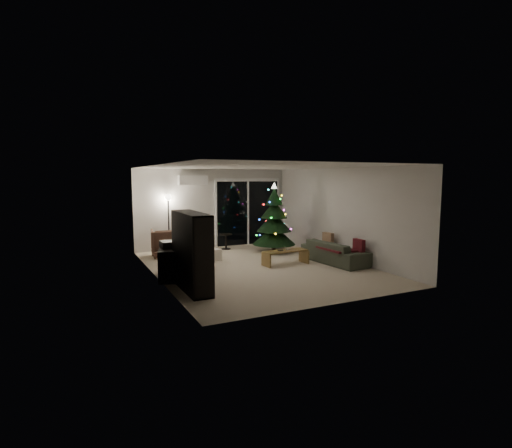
{
  "coord_description": "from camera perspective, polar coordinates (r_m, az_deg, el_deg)",
  "views": [
    {
      "loc": [
        -4.27,
        -8.83,
        2.24
      ],
      "look_at": [
        0.1,
        0.3,
        1.05
      ],
      "focal_mm": 28.0,
      "sensor_mm": 36.0,
      "label": 1
    }
  ],
  "objects": [
    {
      "name": "stereo",
      "position": [
        9.05,
        -12.34,
        -2.84
      ],
      "size": [
        0.35,
        0.42,
        0.15
      ],
      "primitive_type": "cube",
      "color": "black",
      "rests_on": "media_cabinet"
    },
    {
      "name": "cushion_b",
      "position": [
        10.32,
        14.48,
        -3.14
      ],
      "size": [
        0.14,
        0.38,
        0.37
      ],
      "primitive_type": "cube",
      "rotation": [
        0.0,
        0.0,
        -0.07
      ],
      "color": "#581519",
      "rests_on": "sofa"
    },
    {
      "name": "sofa_throw",
      "position": [
        10.62,
        10.76,
        -3.32
      ],
      "size": [
        0.61,
        1.4,
        0.05
      ],
      "primitive_type": "cube",
      "color": "#581519",
      "rests_on": "sofa"
    },
    {
      "name": "sofa",
      "position": [
        10.7,
        11.18,
        -3.95
      ],
      "size": [
        0.91,
        2.0,
        0.57
      ],
      "primitive_type": "imported",
      "rotation": [
        0.0,
        0.0,
        1.65
      ],
      "color": "#4A553E",
      "rests_on": "floor"
    },
    {
      "name": "side_table",
      "position": [
        12.5,
        -4.31,
        -2.51
      ],
      "size": [
        0.45,
        0.45,
        0.48
      ],
      "primitive_type": "cylinder",
      "rotation": [
        0.0,
        0.0,
        0.18
      ],
      "color": "black",
      "rests_on": "floor"
    },
    {
      "name": "remote_a",
      "position": [
        10.21,
        3.52,
        -3.79
      ],
      "size": [
        0.15,
        0.04,
        0.02
      ],
      "primitive_type": "cube",
      "color": "black",
      "rests_on": "coffee_table"
    },
    {
      "name": "cardboard_box_b",
      "position": [
        10.85,
        -6.32,
        -4.43
      ],
      "size": [
        0.47,
        0.38,
        0.31
      ],
      "primitive_type": "cube",
      "rotation": [
        0.0,
        0.0,
        0.13
      ],
      "color": "beige",
      "rests_on": "floor"
    },
    {
      "name": "remote_b",
      "position": [
        10.37,
        4.59,
        -3.63
      ],
      "size": [
        0.14,
        0.08,
        0.02
      ],
      "primitive_type": "cube",
      "rotation": [
        0.0,
        0.0,
        0.35
      ],
      "color": "slate",
      "rests_on": "coffee_table"
    },
    {
      "name": "cardboard_box_a",
      "position": [
        10.18,
        -7.58,
        -5.16
      ],
      "size": [
        0.46,
        0.36,
        0.32
      ],
      "primitive_type": "cube",
      "rotation": [
        0.0,
        0.0,
        0.05
      ],
      "color": "beige",
      "rests_on": "floor"
    },
    {
      "name": "christmas_tree",
      "position": [
        11.91,
        2.6,
        0.92
      ],
      "size": [
        1.57,
        1.57,
        2.08
      ],
      "primitive_type": "cone",
      "rotation": [
        0.0,
        0.0,
        -0.25
      ],
      "color": "black",
      "rests_on": "floor"
    },
    {
      "name": "armchair",
      "position": [
        11.62,
        -12.65,
        -2.6
      ],
      "size": [
        0.97,
        0.99,
        0.79
      ],
      "primitive_type": "imported",
      "rotation": [
        0.0,
        0.0,
        2.97
      ],
      "color": "#3B2A25",
      "rests_on": "floor"
    },
    {
      "name": "coffee_table",
      "position": [
        10.32,
        4.24,
        -4.79
      ],
      "size": [
        1.21,
        0.5,
        0.37
      ],
      "primitive_type": null,
      "rotation": [
        0.0,
        0.0,
        0.07
      ],
      "color": "olive",
      "rests_on": "floor"
    },
    {
      "name": "media_cabinet",
      "position": [
        9.12,
        -12.27,
        -5.44
      ],
      "size": [
        0.71,
        1.18,
        0.69
      ],
      "primitive_type": "cube",
      "rotation": [
        0.0,
        0.0,
        -0.29
      ],
      "color": "black",
      "rests_on": "floor"
    },
    {
      "name": "room",
      "position": [
        11.42,
        -0.97,
        0.55
      ],
      "size": [
        6.5,
        7.51,
        2.6
      ],
      "color": "beige",
      "rests_on": "ground"
    },
    {
      "name": "cushion_a",
      "position": [
        11.33,
        10.25,
        -2.16
      ],
      "size": [
        0.14,
        0.38,
        0.37
      ],
      "primitive_type": "cube",
      "rotation": [
        0.0,
        0.0,
        0.09
      ],
      "color": "#936B4F",
      "rests_on": "sofa"
    },
    {
      "name": "bookshelf",
      "position": [
        7.98,
        -10.5,
        -3.98
      ],
      "size": [
        0.58,
        1.59,
        1.55
      ],
      "primitive_type": null,
      "rotation": [
        0.0,
        0.0,
        -0.12
      ],
      "color": "black",
      "rests_on": "floor"
    },
    {
      "name": "ottoman",
      "position": [
        11.17,
        -8.14,
        -3.88
      ],
      "size": [
        0.51,
        0.51,
        0.4
      ],
      "primitive_type": "cube",
      "rotation": [
        0.0,
        0.0,
        -0.15
      ],
      "color": "silver",
      "rests_on": "floor"
    },
    {
      "name": "floor_lamp",
      "position": [
        12.34,
        -12.36,
        0.02
      ],
      "size": [
        0.27,
        0.27,
        1.67
      ],
      "primitive_type": "cylinder",
      "color": "black",
      "rests_on": "floor"
    }
  ]
}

